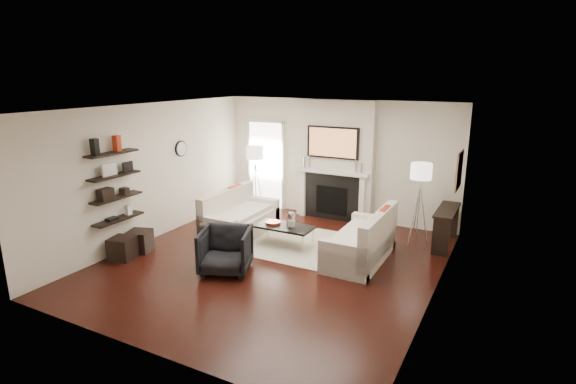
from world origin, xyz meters
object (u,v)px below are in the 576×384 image
at_px(loveseat_right_base, 360,249).
at_px(lamp_right_shade, 421,171).
at_px(coffee_table, 284,227).
at_px(ottoman_near, 140,241).
at_px(lamp_left_shade, 255,152).
at_px(loveseat_left_base, 241,225).
at_px(armchair, 225,248).

relative_size(loveseat_right_base, lamp_right_shade, 4.50).
height_order(coffee_table, ottoman_near, coffee_table).
bearing_deg(coffee_table, lamp_left_shade, 134.91).
distance_m(coffee_table, ottoman_near, 2.74).
distance_m(loveseat_left_base, armchair, 1.80).
distance_m(loveseat_right_base, lamp_left_shade, 3.78).
xyz_separation_m(loveseat_right_base, coffee_table, (-1.50, -0.06, 0.19)).
distance_m(coffee_table, lamp_right_shade, 2.81).
bearing_deg(coffee_table, armchair, -103.19).
relative_size(loveseat_left_base, coffee_table, 1.64).
height_order(loveseat_left_base, ottoman_near, loveseat_left_base).
height_order(coffee_table, armchair, armchair).
bearing_deg(loveseat_left_base, armchair, -64.60).
distance_m(armchair, lamp_right_shade, 3.95).
xyz_separation_m(armchair, lamp_left_shade, (-1.34, 3.14, 1.04)).
height_order(coffee_table, lamp_left_shade, lamp_left_shade).
bearing_deg(lamp_left_shade, armchair, -66.88).
xyz_separation_m(armchair, lamp_right_shade, (2.56, 2.82, 1.04)).
height_order(loveseat_right_base, coffee_table, same).
bearing_deg(coffee_table, lamp_right_shade, 31.64).
xyz_separation_m(loveseat_left_base, ottoman_near, (-1.19, -1.63, -0.01)).
height_order(armchair, ottoman_near, armchair).
bearing_deg(loveseat_left_base, coffee_table, -8.42).
relative_size(loveseat_left_base, lamp_right_shade, 4.50).
bearing_deg(loveseat_right_base, coffee_table, -177.88).
distance_m(lamp_right_shade, ottoman_near, 5.48).
bearing_deg(armchair, loveseat_right_base, 17.88).
xyz_separation_m(loveseat_left_base, armchair, (0.77, -1.62, 0.20)).
distance_m(loveseat_left_base, loveseat_right_base, 2.61).
bearing_deg(lamp_left_shade, lamp_right_shade, -4.72).
bearing_deg(loveseat_right_base, ottoman_near, -158.13).
bearing_deg(lamp_left_shade, ottoman_near, -101.11).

